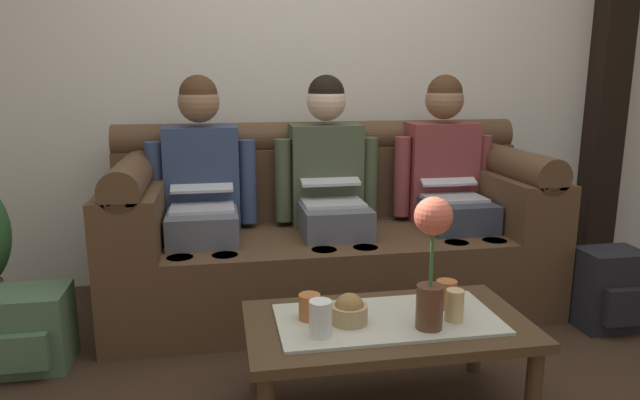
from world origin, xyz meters
name	(u,v)px	position (x,y,z in m)	size (l,w,h in m)	color
back_wall_patterned	(312,35)	(0.00, 1.70, 1.45)	(6.00, 0.12, 2.90)	silver
timber_pillar	(612,37)	(1.87, 1.58, 1.45)	(0.20, 0.20, 2.90)	black
couch	(329,236)	(0.00, 1.17, 0.37)	(2.25, 0.88, 0.96)	#513823
person_left	(202,188)	(-0.66, 1.17, 0.66)	(0.56, 0.67, 1.22)	#595B66
person_middle	(329,184)	(0.00, 1.17, 0.66)	(0.56, 0.67, 1.22)	#595B66
person_right	(447,180)	(0.66, 1.17, 0.66)	(0.56, 0.67, 1.22)	#383D4C
coffee_table	(387,332)	(0.00, 0.09, 0.32)	(1.01, 0.55, 0.37)	#47331E
flower_vase	(432,252)	(0.12, -0.02, 0.65)	(0.13, 0.13, 0.46)	brown
snack_bowl	(349,311)	(-0.14, 0.07, 0.42)	(0.13, 0.13, 0.11)	tan
cup_near_left	(455,305)	(0.22, 0.02, 0.43)	(0.06, 0.06, 0.11)	#DBB77A
cup_near_right	(320,318)	(-0.26, -0.01, 0.44)	(0.08, 0.08, 0.12)	white
cup_far_center	(310,307)	(-0.27, 0.12, 0.42)	(0.08, 0.08, 0.09)	#B26633
cup_far_left	(446,294)	(0.24, 0.14, 0.43)	(0.08, 0.08, 0.10)	#B26633
backpack_right	(609,290)	(1.28, 0.59, 0.19)	(0.29, 0.26, 0.39)	black
backpack_left	(28,330)	(-1.39, 0.68, 0.17)	(0.34, 0.31, 0.34)	#4C6B4C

